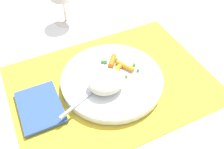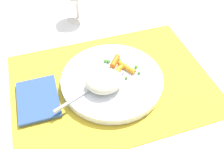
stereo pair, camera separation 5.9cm
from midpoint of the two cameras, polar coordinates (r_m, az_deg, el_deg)
name	(u,v)px [view 1 (the left image)]	position (r m, az deg, el deg)	size (l,w,h in m)	color
ground_plane	(112,84)	(0.66, -2.56, -2.20)	(2.40, 2.40, 0.00)	white
placemat	(112,83)	(0.66, -2.56, -2.03)	(0.51, 0.37, 0.01)	gold
plate	(112,80)	(0.65, -2.60, -1.31)	(0.26, 0.26, 0.02)	white
rice_mound	(106,82)	(0.60, -4.13, -1.78)	(0.09, 0.08, 0.04)	beige
carrot_portion	(117,67)	(0.66, -1.38, 1.58)	(0.08, 0.09, 0.02)	orange
pea_scatter	(120,65)	(0.67, -0.70, 2.10)	(0.08, 0.08, 0.01)	#418F40
fork	(99,87)	(0.62, -5.69, -2.93)	(0.19, 0.09, 0.01)	beige
napkin	(40,106)	(0.63, -18.63, -6.82)	(0.10, 0.13, 0.01)	#33518C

